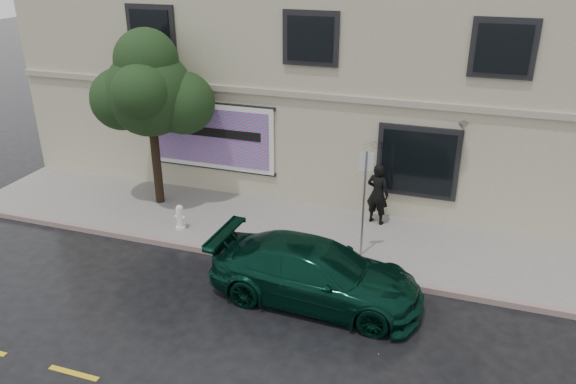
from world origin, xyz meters
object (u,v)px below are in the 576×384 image
(fire_hydrant, at_px, (180,217))
(car, at_px, (316,273))
(pedestrian, at_px, (378,194))
(street_tree, at_px, (149,93))

(fire_hydrant, bearing_deg, car, -11.30)
(car, bearing_deg, pedestrian, -6.76)
(car, bearing_deg, fire_hydrant, 69.45)
(car, height_order, fire_hydrant, car)
(car, xyz_separation_m, pedestrian, (0.67, 4.07, 0.35))
(pedestrian, distance_m, street_tree, 7.20)
(street_tree, distance_m, fire_hydrant, 3.73)
(car, height_order, pedestrian, pedestrian)
(pedestrian, bearing_deg, street_tree, 21.73)
(pedestrian, distance_m, fire_hydrant, 5.65)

